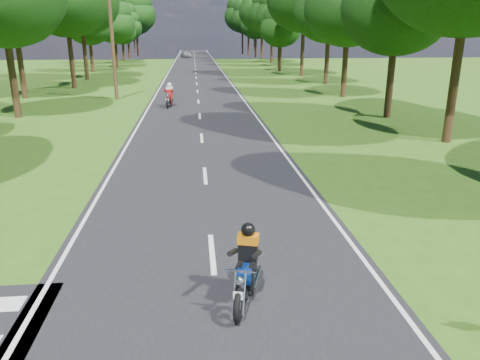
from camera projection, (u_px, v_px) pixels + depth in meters
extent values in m
plane|color=#2C5513|center=(217.00, 303.00, 8.66)|extent=(160.00, 160.00, 0.00)
cube|color=black|center=(196.00, 73.00, 56.07)|extent=(7.00, 140.00, 0.02)
cube|color=silver|center=(212.00, 253.00, 10.55)|extent=(0.12, 2.00, 0.01)
cube|color=silver|center=(205.00, 175.00, 16.24)|extent=(0.12, 2.00, 0.01)
cube|color=silver|center=(202.00, 138.00, 21.93)|extent=(0.12, 2.00, 0.01)
cube|color=silver|center=(200.00, 116.00, 27.62)|extent=(0.12, 2.00, 0.01)
cube|color=silver|center=(198.00, 101.00, 33.31)|extent=(0.12, 2.00, 0.01)
cube|color=silver|center=(197.00, 91.00, 39.00)|extent=(0.12, 2.00, 0.01)
cube|color=silver|center=(197.00, 84.00, 44.69)|extent=(0.12, 2.00, 0.01)
cube|color=silver|center=(196.00, 78.00, 50.38)|extent=(0.12, 2.00, 0.01)
cube|color=silver|center=(196.00, 73.00, 56.07)|extent=(0.12, 2.00, 0.01)
cube|color=silver|center=(195.00, 69.00, 61.75)|extent=(0.12, 2.00, 0.01)
cube|color=silver|center=(195.00, 66.00, 67.44)|extent=(0.12, 2.00, 0.01)
cube|color=silver|center=(195.00, 63.00, 73.13)|extent=(0.12, 2.00, 0.01)
cube|color=silver|center=(195.00, 61.00, 78.82)|extent=(0.12, 2.00, 0.01)
cube|color=silver|center=(195.00, 59.00, 84.51)|extent=(0.12, 2.00, 0.01)
cube|color=silver|center=(194.00, 57.00, 90.20)|extent=(0.12, 2.00, 0.01)
cube|color=silver|center=(194.00, 56.00, 95.89)|extent=(0.12, 2.00, 0.01)
cube|color=silver|center=(194.00, 54.00, 101.58)|extent=(0.12, 2.00, 0.01)
cube|color=silver|center=(194.00, 53.00, 107.27)|extent=(0.12, 2.00, 0.01)
cube|color=silver|center=(194.00, 52.00, 112.96)|extent=(0.12, 2.00, 0.01)
cube|color=silver|center=(194.00, 51.00, 118.65)|extent=(0.12, 2.00, 0.01)
cube|color=silver|center=(168.00, 73.00, 55.76)|extent=(0.10, 140.00, 0.01)
cube|color=silver|center=(223.00, 73.00, 56.37)|extent=(0.10, 140.00, 0.01)
cube|color=silver|center=(9.00, 304.00, 8.59)|extent=(0.50, 0.50, 0.01)
cylinder|color=black|center=(14.00, 83.00, 26.77)|extent=(0.40, 0.40, 3.91)
cylinder|color=black|center=(22.00, 72.00, 34.56)|extent=(0.40, 0.40, 3.79)
ellipsoid|color=black|center=(12.00, 5.00, 33.14)|extent=(6.64, 6.64, 5.64)
cylinder|color=black|center=(72.00, 63.00, 40.76)|extent=(0.40, 0.40, 4.32)
cylinder|color=black|center=(85.00, 58.00, 47.81)|extent=(0.40, 0.40, 4.40)
ellipsoid|color=black|center=(80.00, 1.00, 46.16)|extent=(7.71, 7.71, 6.55)
cylinder|color=black|center=(92.00, 59.00, 57.05)|extent=(0.40, 0.40, 3.20)
ellipsoid|color=black|center=(89.00, 25.00, 55.85)|extent=(5.60, 5.60, 4.76)
ellipsoid|color=black|center=(87.00, 11.00, 55.38)|extent=(4.80, 4.80, 4.08)
cylinder|color=black|center=(116.00, 56.00, 64.21)|extent=(0.40, 0.40, 3.22)
ellipsoid|color=black|center=(114.00, 25.00, 63.01)|extent=(5.64, 5.64, 4.79)
ellipsoid|color=black|center=(113.00, 13.00, 62.53)|extent=(4.83, 4.83, 4.11)
ellipsoid|color=black|center=(112.00, 0.00, 62.05)|extent=(3.62, 3.62, 3.08)
cylinder|color=black|center=(114.00, 52.00, 71.37)|extent=(0.40, 0.40, 3.61)
ellipsoid|color=black|center=(111.00, 21.00, 70.02)|extent=(6.31, 6.31, 5.37)
ellipsoid|color=black|center=(110.00, 9.00, 69.49)|extent=(5.41, 5.41, 4.60)
cylinder|color=black|center=(124.00, 53.00, 78.97)|extent=(0.40, 0.40, 2.67)
ellipsoid|color=black|center=(122.00, 32.00, 77.97)|extent=(4.67, 4.67, 3.97)
ellipsoid|color=black|center=(121.00, 24.00, 77.57)|extent=(4.00, 4.00, 3.40)
ellipsoid|color=black|center=(121.00, 16.00, 77.18)|extent=(3.00, 3.00, 2.55)
cylinder|color=black|center=(129.00, 49.00, 87.56)|extent=(0.40, 0.40, 3.09)
ellipsoid|color=black|center=(127.00, 28.00, 86.41)|extent=(5.40, 5.40, 4.59)
ellipsoid|color=black|center=(127.00, 20.00, 85.95)|extent=(4.63, 4.63, 3.93)
ellipsoid|color=black|center=(126.00, 11.00, 85.50)|extent=(3.47, 3.47, 2.95)
cylinder|color=black|center=(138.00, 45.00, 93.62)|extent=(0.40, 0.40, 4.48)
ellipsoid|color=black|center=(136.00, 15.00, 91.94)|extent=(7.84, 7.84, 6.66)
ellipsoid|color=black|center=(135.00, 4.00, 91.28)|extent=(6.72, 6.72, 5.71)
cylinder|color=black|center=(137.00, 44.00, 102.09)|extent=(0.40, 0.40, 4.09)
ellipsoid|color=black|center=(136.00, 20.00, 100.56)|extent=(7.16, 7.16, 6.09)
ellipsoid|color=black|center=(135.00, 10.00, 99.95)|extent=(6.14, 6.14, 5.22)
ellipsoid|color=black|center=(135.00, 0.00, 99.35)|extent=(4.61, 4.61, 3.92)
cylinder|color=black|center=(453.00, 91.00, 20.57)|extent=(0.40, 0.40, 4.56)
cylinder|color=black|center=(390.00, 87.00, 26.87)|extent=(0.40, 0.40, 3.49)
ellipsoid|color=black|center=(397.00, 7.00, 25.56)|extent=(6.12, 6.12, 5.20)
cylinder|color=black|center=(344.00, 72.00, 35.28)|extent=(0.40, 0.40, 3.69)
ellipsoid|color=black|center=(349.00, 8.00, 33.90)|extent=(6.46, 6.46, 5.49)
cylinder|color=black|center=(327.00, 64.00, 43.75)|extent=(0.40, 0.40, 3.74)
ellipsoid|color=black|center=(330.00, 12.00, 42.35)|extent=(6.55, 6.55, 5.57)
cylinder|color=black|center=(302.00, 55.00, 51.45)|extent=(0.40, 0.40, 4.64)
cylinder|color=black|center=(280.00, 59.00, 58.43)|extent=(0.40, 0.40, 2.91)
ellipsoid|color=black|center=(281.00, 29.00, 57.34)|extent=(5.09, 5.09, 4.33)
ellipsoid|color=black|center=(281.00, 17.00, 56.91)|extent=(4.36, 4.36, 3.71)
ellipsoid|color=black|center=(281.00, 5.00, 56.48)|extent=(3.27, 3.27, 2.78)
cylinder|color=black|center=(279.00, 53.00, 65.49)|extent=(0.40, 0.40, 3.88)
ellipsoid|color=black|center=(280.00, 17.00, 64.04)|extent=(6.78, 6.78, 5.77)
ellipsoid|color=black|center=(280.00, 2.00, 63.46)|extent=(5.81, 5.81, 4.94)
cylinder|color=black|center=(272.00, 49.00, 73.50)|extent=(0.40, 0.40, 4.18)
ellipsoid|color=black|center=(272.00, 15.00, 71.94)|extent=(7.31, 7.31, 6.21)
ellipsoid|color=black|center=(273.00, 1.00, 71.32)|extent=(6.27, 6.27, 5.33)
cylinder|color=black|center=(262.00, 46.00, 81.90)|extent=(0.40, 0.40, 4.63)
ellipsoid|color=black|center=(262.00, 12.00, 80.17)|extent=(8.11, 8.11, 6.89)
cylinder|color=black|center=(256.00, 48.00, 89.00)|extent=(0.40, 0.40, 3.36)
ellipsoid|color=black|center=(256.00, 26.00, 87.74)|extent=(5.88, 5.88, 5.00)
ellipsoid|color=black|center=(256.00, 16.00, 87.24)|extent=(5.04, 5.04, 4.29)
ellipsoid|color=black|center=(256.00, 7.00, 86.74)|extent=(3.78, 3.78, 3.21)
cylinder|color=black|center=(249.00, 45.00, 95.69)|extent=(0.40, 0.40, 4.09)
ellipsoid|color=black|center=(249.00, 19.00, 94.16)|extent=(7.15, 7.15, 6.08)
ellipsoid|color=black|center=(249.00, 9.00, 93.55)|extent=(6.13, 6.13, 5.21)
cylinder|color=black|center=(242.00, 43.00, 102.94)|extent=(0.40, 0.40, 4.48)
ellipsoid|color=black|center=(242.00, 17.00, 101.27)|extent=(7.84, 7.84, 6.66)
ellipsoid|color=black|center=(242.00, 6.00, 100.60)|extent=(6.72, 6.72, 5.71)
cylinder|color=black|center=(135.00, 44.00, 111.08)|extent=(0.40, 0.40, 3.84)
ellipsoid|color=black|center=(133.00, 23.00, 109.64)|extent=(6.72, 6.72, 5.71)
ellipsoid|color=black|center=(133.00, 14.00, 109.07)|extent=(5.76, 5.76, 4.90)
ellipsoid|color=black|center=(132.00, 6.00, 108.51)|extent=(4.32, 4.32, 3.67)
cylinder|color=black|center=(254.00, 43.00, 115.62)|extent=(0.40, 0.40, 4.16)
ellipsoid|color=black|center=(255.00, 21.00, 114.07)|extent=(7.28, 7.28, 6.19)
ellipsoid|color=black|center=(255.00, 12.00, 113.45)|extent=(6.24, 6.24, 5.30)
ellipsoid|color=black|center=(255.00, 3.00, 112.83)|extent=(4.68, 4.68, 3.98)
cylinder|color=black|center=(116.00, 47.00, 96.72)|extent=(0.40, 0.40, 3.52)
ellipsoid|color=black|center=(115.00, 25.00, 95.40)|extent=(6.16, 6.16, 5.24)
ellipsoid|color=black|center=(114.00, 16.00, 94.88)|extent=(5.28, 5.28, 4.49)
ellipsoid|color=black|center=(113.00, 7.00, 94.36)|extent=(3.96, 3.96, 3.37)
cylinder|color=black|center=(272.00, 43.00, 102.48)|extent=(0.40, 0.40, 4.48)
ellipsoid|color=black|center=(272.00, 17.00, 100.81)|extent=(7.84, 7.84, 6.66)
ellipsoid|color=black|center=(272.00, 6.00, 100.14)|extent=(6.72, 6.72, 5.71)
cylinder|color=#382616|center=(112.00, 43.00, 33.44)|extent=(0.26, 0.26, 8.00)
imported|color=#ADAFB4|center=(186.00, 54.00, 88.27)|extent=(2.42, 3.85, 1.22)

